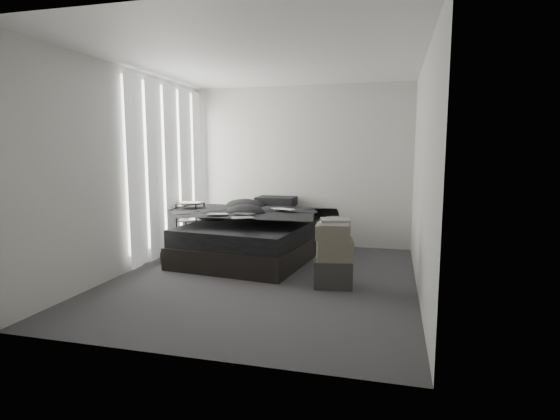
% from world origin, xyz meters
% --- Properties ---
extents(floor, '(3.60, 4.20, 0.01)m').
position_xyz_m(floor, '(0.00, 0.00, 0.00)').
color(floor, '#37373A').
rests_on(floor, ground).
extents(ceiling, '(3.60, 4.20, 0.01)m').
position_xyz_m(ceiling, '(0.00, 0.00, 2.60)').
color(ceiling, white).
rests_on(ceiling, ground).
extents(wall_back, '(3.60, 0.01, 2.60)m').
position_xyz_m(wall_back, '(0.00, 2.10, 1.30)').
color(wall_back, beige).
rests_on(wall_back, ground).
extents(wall_front, '(3.60, 0.01, 2.60)m').
position_xyz_m(wall_front, '(0.00, -2.10, 1.30)').
color(wall_front, beige).
rests_on(wall_front, ground).
extents(wall_left, '(0.01, 4.20, 2.60)m').
position_xyz_m(wall_left, '(-1.80, 0.00, 1.30)').
color(wall_left, beige).
rests_on(wall_left, ground).
extents(wall_right, '(0.01, 4.20, 2.60)m').
position_xyz_m(wall_right, '(1.80, 0.00, 1.30)').
color(wall_right, beige).
rests_on(wall_right, ground).
extents(window_left, '(0.02, 2.00, 2.30)m').
position_xyz_m(window_left, '(-1.78, 0.90, 1.35)').
color(window_left, white).
rests_on(window_left, wall_left).
extents(curtain_left, '(0.06, 2.12, 2.48)m').
position_xyz_m(curtain_left, '(-1.73, 0.90, 1.28)').
color(curtain_left, white).
rests_on(curtain_left, wall_left).
extents(bed, '(1.91, 2.37, 0.30)m').
position_xyz_m(bed, '(-0.45, 1.02, 0.15)').
color(bed, black).
rests_on(bed, floor).
extents(mattress, '(1.84, 2.30, 0.23)m').
position_xyz_m(mattress, '(-0.45, 1.02, 0.41)').
color(mattress, black).
rests_on(mattress, bed).
extents(duvet, '(1.83, 2.05, 0.25)m').
position_xyz_m(duvet, '(-0.46, 0.97, 0.66)').
color(duvet, black).
rests_on(duvet, mattress).
extents(pillow_lower, '(0.71, 0.52, 0.15)m').
position_xyz_m(pillow_lower, '(-0.40, 1.87, 0.61)').
color(pillow_lower, black).
rests_on(pillow_lower, mattress).
extents(pillow_upper, '(0.62, 0.44, 0.14)m').
position_xyz_m(pillow_upper, '(-0.33, 1.84, 0.75)').
color(pillow_upper, black).
rests_on(pillow_upper, pillow_lower).
extents(laptop, '(0.41, 0.35, 0.03)m').
position_xyz_m(laptop, '(-0.05, 1.02, 0.80)').
color(laptop, silver).
rests_on(laptop, duvet).
extents(comic_a, '(0.31, 0.25, 0.01)m').
position_xyz_m(comic_a, '(-0.79, 0.47, 0.79)').
color(comic_a, black).
rests_on(comic_a, duvet).
extents(comic_b, '(0.32, 0.26, 0.01)m').
position_xyz_m(comic_b, '(-0.45, 0.59, 0.80)').
color(comic_b, black).
rests_on(comic_b, duvet).
extents(comic_c, '(0.33, 0.29, 0.01)m').
position_xyz_m(comic_c, '(-0.35, 0.26, 0.80)').
color(comic_c, black).
rests_on(comic_c, duvet).
extents(side_stand, '(0.43, 0.43, 0.77)m').
position_xyz_m(side_stand, '(-1.50, 1.10, 0.38)').
color(side_stand, black).
rests_on(side_stand, floor).
extents(papers, '(0.33, 0.27, 0.02)m').
position_xyz_m(papers, '(-1.49, 1.09, 0.78)').
color(papers, white).
rests_on(papers, side_stand).
extents(floor_books, '(0.22, 0.25, 0.15)m').
position_xyz_m(floor_books, '(-1.59, 0.49, 0.07)').
color(floor_books, black).
rests_on(floor_books, floor).
extents(box_lower, '(0.47, 0.39, 0.32)m').
position_xyz_m(box_lower, '(0.86, -0.08, 0.16)').
color(box_lower, '#242424').
rests_on(box_lower, floor).
extents(box_mid, '(0.46, 0.39, 0.24)m').
position_xyz_m(box_mid, '(0.87, -0.09, 0.44)').
color(box_mid, '#5D5649').
rests_on(box_mid, box_lower).
extents(box_upper, '(0.41, 0.34, 0.17)m').
position_xyz_m(box_upper, '(0.86, -0.08, 0.65)').
color(box_upper, '#5D5649').
rests_on(box_upper, box_mid).
extents(art_book_white, '(0.36, 0.30, 0.03)m').
position_xyz_m(art_book_white, '(0.86, -0.08, 0.75)').
color(art_book_white, silver).
rests_on(art_book_white, box_upper).
extents(art_book_snake, '(0.37, 0.32, 0.03)m').
position_xyz_m(art_book_snake, '(0.87, -0.09, 0.78)').
color(art_book_snake, silver).
rests_on(art_book_snake, art_book_white).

